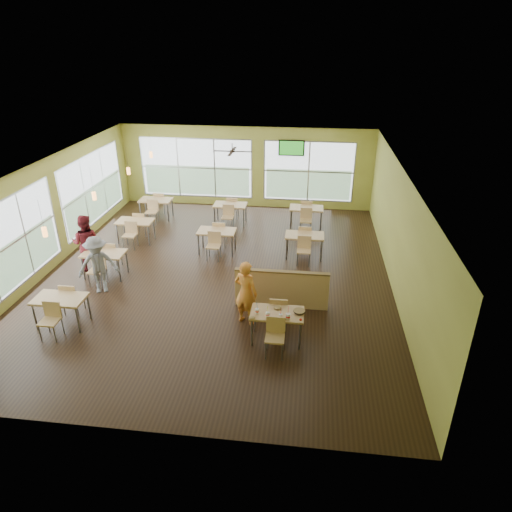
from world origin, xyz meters
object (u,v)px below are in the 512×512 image
(main_table, at_px, (277,317))
(food_basket, at_px, (299,311))
(man_plaid, at_px, (246,293))
(half_wall_divider, at_px, (282,289))

(main_table, bearing_deg, food_basket, 5.50)
(man_plaid, distance_m, food_basket, 1.42)
(food_basket, bearing_deg, half_wall_divider, 109.41)
(main_table, relative_size, half_wall_divider, 0.63)
(main_table, xyz_separation_m, man_plaid, (-0.80, 0.64, 0.20))
(half_wall_divider, height_order, man_plaid, man_plaid)
(main_table, height_order, man_plaid, man_plaid)
(main_table, height_order, half_wall_divider, half_wall_divider)
(half_wall_divider, distance_m, food_basket, 1.51)
(half_wall_divider, height_order, food_basket, half_wall_divider)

